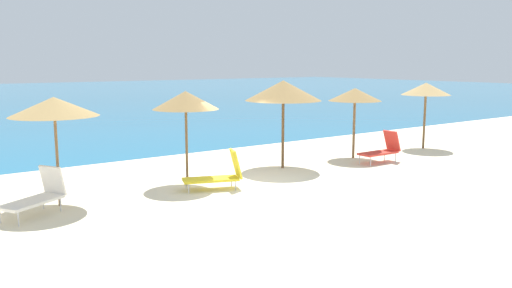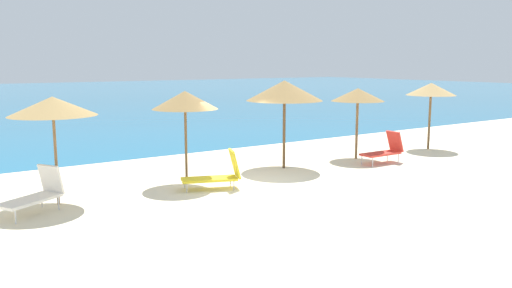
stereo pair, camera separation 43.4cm
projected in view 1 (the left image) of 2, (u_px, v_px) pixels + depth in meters
name	position (u px, v px, depth m)	size (l,w,h in m)	color
ground_plane	(251.00, 186.00, 15.39)	(160.00, 160.00, 0.00)	beige
beach_umbrella_1	(54.00, 107.00, 12.86)	(2.19, 2.19, 2.79)	brown
beach_umbrella_2	(186.00, 100.00, 15.17)	(1.95, 1.95, 2.81)	brown
beach_umbrella_3	(283.00, 91.00, 17.59)	(2.62, 2.62, 3.03)	brown
beach_umbrella_4	(355.00, 95.00, 19.50)	(1.99, 1.99, 2.68)	brown
beach_umbrella_5	(426.00, 89.00, 21.73)	(2.03, 2.03, 2.79)	brown
lounge_chair_0	(38.00, 196.00, 12.41)	(1.70, 1.38, 1.12)	white
lounge_chair_2	(218.00, 175.00, 14.94)	(1.79, 1.17, 1.14)	yellow
lounge_chair_3	(382.00, 149.00, 18.94)	(1.68, 0.64, 1.15)	red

